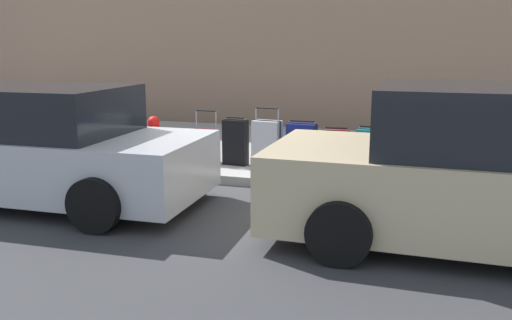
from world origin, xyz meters
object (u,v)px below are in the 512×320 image
Objects in this scene: suitcase_maroon_8 at (207,146)px; suitcase_black_0 at (480,159)px; suitcase_black_7 at (235,142)px; suitcase_olive_2 at (401,152)px; suitcase_maroon_1 at (437,155)px; parked_car_silver_1 at (40,148)px; suitcase_red_4 at (335,151)px; parked_car_beige_0 at (500,175)px; suitcase_teal_3 at (369,151)px; fire_hydrant at (154,136)px; suitcase_navy_5 at (302,146)px; bollard_post at (122,139)px; suitcase_silver_6 at (267,144)px.

suitcase_black_0 is at bearing -179.53° from suitcase_maroon_8.
suitcase_olive_2 is at bearing -179.97° from suitcase_black_7.
suitcase_maroon_1 is 5.55m from parked_car_silver_1.
suitcase_red_4 is 3.12m from parked_car_beige_0.
suitcase_teal_3 is at bearing -178.56° from suitcase_maroon_8.
suitcase_black_0 is at bearing -179.79° from fire_hydrant.
suitcase_navy_5 is at bearing 1.18° from suitcase_teal_3.
suitcase_olive_2 is 1.52m from suitcase_navy_5.
suitcase_maroon_1 is 4.62m from fire_hydrant.
suitcase_black_0 is 6.11m from parked_car_silver_1.
suitcase_black_0 is 1.57m from suitcase_teal_3.
suitcase_red_4 is 3.13m from fire_hydrant.
parked_car_silver_1 is at bearing 0.00° from parked_car_beige_0.
suitcase_olive_2 is at bearing 179.84° from suitcase_maroon_8.
suitcase_teal_3 is at bearing -179.19° from fire_hydrant.
parked_car_beige_0 is at bearing 123.43° from suitcase_teal_3.
suitcase_olive_2 is at bearing 177.97° from suitcase_navy_5.
bollard_post is at bearing 1.69° from suitcase_black_0.
fire_hydrant reaches higher than bollard_post.
suitcase_maroon_1 reaches higher than suitcase_teal_3.
parked_car_beige_0 is (-5.20, 2.33, 0.26)m from fire_hydrant.
suitcase_teal_3 is at bearing -177.94° from suitcase_black_7.
suitcase_silver_6 reaches higher than bollard_post.
suitcase_black_0 is 1.01× the size of suitcase_red_4.
suitcase_black_7 is (1.09, 0.06, 0.01)m from suitcase_navy_5.
suitcase_maroon_1 is 5.16m from bollard_post.
suitcase_olive_2 reaches higher than fire_hydrant.
suitcase_maroon_8 is at bearing -121.42° from parked_car_silver_1.
suitcase_navy_5 is 0.56m from suitcase_silver_6.
parked_car_beige_0 reaches higher than suitcase_red_4.
suitcase_olive_2 is 2.08m from suitcase_silver_6.
parked_car_silver_1 reaches higher than suitcase_teal_3.
suitcase_navy_5 is (2.03, -0.07, -0.00)m from suitcase_maroon_1.
parked_car_silver_1 is at bearing 58.58° from suitcase_maroon_8.
suitcase_black_7 is 1.18× the size of bollard_post.
suitcase_black_0 is 0.96× the size of suitcase_teal_3.
fire_hydrant is (4.62, -0.04, 0.02)m from suitcase_maroon_1.
suitcase_black_0 is at bearing -177.73° from suitcase_olive_2.
suitcase_red_4 is 0.16× the size of parked_car_silver_1.
suitcase_black_7 is (3.71, 0.04, 0.04)m from suitcase_black_0.
suitcase_maroon_1 is 0.23× the size of parked_car_silver_1.
parked_car_silver_1 is (1.41, 2.31, 0.31)m from suitcase_maroon_8.
suitcase_olive_2 is 5.09m from parked_car_silver_1.
suitcase_red_4 is 0.88× the size of suitcase_black_7.
suitcase_red_4 is (0.50, 0.07, -0.02)m from suitcase_teal_3.
parked_car_beige_0 is at bearing 143.84° from suitcase_silver_6.
suitcase_maroon_8 is (3.64, -0.02, -0.08)m from suitcase_maroon_1.
suitcase_teal_3 is (0.47, -0.08, -0.04)m from suitcase_olive_2.
suitcase_red_4 is 0.95× the size of fire_hydrant.
suitcase_maroon_8 is at bearing -28.71° from parked_car_beige_0.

